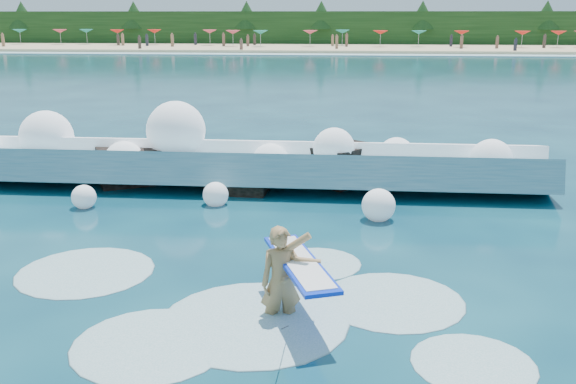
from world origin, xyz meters
name	(u,v)px	position (x,y,z in m)	size (l,w,h in m)	color
ground	(190,288)	(0.00, 0.00, 0.00)	(200.00, 200.00, 0.00)	#082C41
beach	(330,48)	(0.00, 78.00, 0.20)	(140.00, 20.00, 0.40)	tan
wet_band	(327,54)	(0.00, 67.00, 0.04)	(140.00, 5.00, 0.08)	silver
treeline	(332,29)	(0.00, 88.00, 2.50)	(140.00, 4.00, 5.00)	black
breaking_wave	(224,165)	(-0.75, 7.00, 0.52)	(17.27, 2.72, 1.49)	teal
rock_cluster	(230,169)	(-0.60, 7.10, 0.39)	(8.09, 2.98, 1.23)	black
surfer_with_board	(285,278)	(1.73, -0.91, 0.65)	(1.36, 2.93, 1.76)	#A47B4C
wave_spray	(183,147)	(-1.86, 6.95, 1.03)	(14.92, 4.54, 2.30)	white
surf_foam	(241,307)	(1.00, -0.64, 0.00)	(8.54, 5.27, 0.15)	silver
beach_umbrellas	(328,32)	(-0.26, 79.85, 2.25)	(110.60, 6.83, 0.50)	#CB3B51
beachgoers	(378,42)	(6.30, 75.53, 1.10)	(106.59, 12.99, 1.93)	#3F332D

